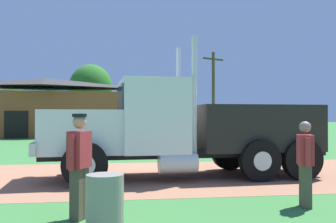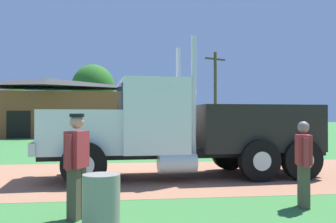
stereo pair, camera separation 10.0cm
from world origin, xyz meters
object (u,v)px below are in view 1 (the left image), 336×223
Objects in this scene: truck_foreground_white at (185,130)px; visitor_by_barrel at (79,161)px; steel_barrel at (105,204)px; visitor_walking_mid at (305,161)px; shed_building at (46,108)px; utility_pole_near at (213,92)px.

truck_foreground_white reaches higher than visitor_by_barrel.
truck_foreground_white is at bearing 67.18° from steel_barrel.
shed_building reaches higher than visitor_walking_mid.
visitor_by_barrel is at bearing -109.53° from utility_pole_near.
steel_barrel is 29.35m from shed_building.
truck_foreground_white is 22.14m from utility_pole_near.
utility_pole_near is at bearing -9.80° from shed_building.
steel_barrel is 0.12× the size of utility_pole_near.
visitor_walking_mid is (1.63, -3.96, -0.47)m from truck_foreground_white.
utility_pole_near is at bearing 70.47° from visitor_by_barrel.
shed_building is 2.00× the size of utility_pole_near.
truck_foreground_white is 5.02m from visitor_by_barrel.
steel_barrel is (-2.17, -5.15, -0.91)m from truck_foreground_white.
visitor_walking_mid is 4.26m from visitor_by_barrel.
truck_foreground_white is at bearing 58.40° from visitor_by_barrel.
utility_pole_near is at bearing 79.29° from visitor_walking_mid.
visitor_by_barrel is (-2.62, -4.26, -0.37)m from truck_foreground_white.
truck_foreground_white is 4.99× the size of visitor_walking_mid.
visitor_walking_mid is 0.23× the size of utility_pole_near.
utility_pole_near is (6.36, 21.06, 2.54)m from truck_foreground_white.
steel_barrel is (-3.80, -1.19, -0.45)m from visitor_walking_mid.
truck_foreground_white is at bearing -71.17° from shed_building.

